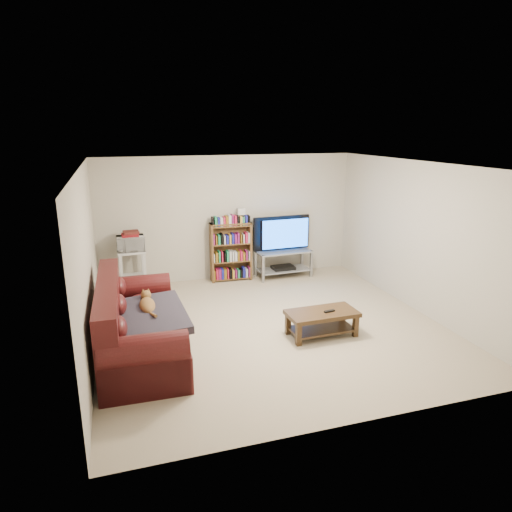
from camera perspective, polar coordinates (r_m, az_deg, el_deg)
name	(u,v)px	position (r m, az deg, el deg)	size (l,w,h in m)	color
floor	(270,326)	(6.99, 1.78, -8.71)	(5.00, 5.00, 0.00)	#C4B392
ceiling	(272,165)	(6.38, 1.96, 11.32)	(5.00, 5.00, 0.00)	white
wall_back	(229,218)	(8.92, -3.42, 4.78)	(5.00, 5.00, 0.00)	beige
wall_front	(358,314)	(4.42, 12.62, -7.12)	(5.00, 5.00, 0.00)	beige
wall_left	(87,264)	(6.25, -20.33, -0.95)	(5.00, 5.00, 0.00)	beige
wall_right	(418,237)	(7.75, 19.62, 2.21)	(5.00, 5.00, 0.00)	beige
sofa	(134,330)	(6.24, -15.02, -8.87)	(1.08, 2.39, 1.01)	#451112
blanket	(149,316)	(6.01, -13.29, -7.32)	(0.91, 1.18, 0.10)	#2F2B36
cat	(147,306)	(6.18, -13.43, -6.05)	(0.26, 0.64, 0.19)	brown
coffee_table	(322,319)	(6.66, 8.23, -7.77)	(1.02, 0.53, 0.37)	#3B2814
remote	(329,311)	(6.61, 9.16, -6.82)	(0.16, 0.05, 0.02)	black
tv_stand	(283,259)	(9.11, 3.44, -0.38)	(1.11, 0.53, 0.54)	#999EA3
television	(284,234)	(8.99, 3.49, 2.77)	(1.17, 0.15, 0.67)	black
dvd_player	(283,267)	(9.16, 3.42, -1.44)	(0.44, 0.30, 0.06)	black
bookshelf	(231,251)	(8.85, -3.15, 0.66)	(0.80, 0.27, 1.15)	brown
shelf_clutter	(235,217)	(8.74, -2.61, 4.92)	(0.59, 0.18, 0.28)	silver
microwave_stand	(132,265)	(8.52, -15.21, -1.15)	(0.50, 0.37, 0.78)	silver
microwave	(131,243)	(8.41, -15.41, 1.53)	(0.48, 0.32, 0.26)	silver
game_boxes	(130,235)	(8.38, -15.48, 2.57)	(0.28, 0.25, 0.05)	maroon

